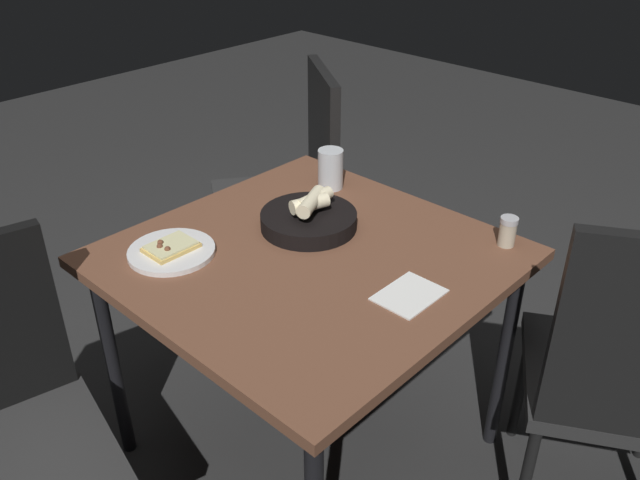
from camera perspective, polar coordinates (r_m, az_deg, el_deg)
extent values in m
plane|color=#292929|center=(2.18, -0.80, -17.11)|extent=(8.00, 8.00, 0.00)
cube|color=brown|center=(1.74, -0.96, -1.57)|extent=(0.92, 0.92, 0.03)
cylinder|color=black|center=(2.03, 15.61, -9.71)|extent=(0.04, 0.04, 0.67)
cylinder|color=black|center=(2.02, -17.44, -10.23)|extent=(0.04, 0.04, 0.67)
cylinder|color=black|center=(2.40, -1.09, -1.53)|extent=(0.04, 0.04, 0.67)
cylinder|color=white|center=(1.76, -12.69, -0.97)|extent=(0.23, 0.23, 0.01)
cube|color=#DCB35D|center=(1.76, -12.74, -0.64)|extent=(0.13, 0.10, 0.01)
cube|color=beige|center=(1.75, -12.77, -0.42)|extent=(0.12, 0.09, 0.01)
sphere|color=brown|center=(1.76, -13.62, -0.22)|extent=(0.02, 0.02, 0.02)
sphere|color=brown|center=(1.75, -13.67, -0.54)|extent=(0.02, 0.02, 0.02)
sphere|color=brown|center=(1.73, -13.03, -0.78)|extent=(0.02, 0.02, 0.02)
cylinder|color=black|center=(1.84, -0.98, 1.71)|extent=(0.27, 0.27, 0.05)
cylinder|color=#F3E5BC|center=(1.79, -0.75, 3.33)|extent=(0.14, 0.09, 0.04)
cylinder|color=#F3E5BC|center=(1.80, -0.90, 3.16)|extent=(0.12, 0.07, 0.04)
cylinder|color=#F3E5BC|center=(1.81, -0.50, 3.56)|extent=(0.12, 0.04, 0.04)
cylinder|color=#AA1A14|center=(1.87, 0.72, 2.14)|extent=(0.06, 0.06, 0.03)
cylinder|color=silver|center=(2.05, 0.91, 6.16)|extent=(0.08, 0.08, 0.12)
cylinder|color=gold|center=(2.07, 0.90, 5.23)|extent=(0.07, 0.07, 0.04)
cylinder|color=#BFB299|center=(1.82, 15.87, 0.52)|extent=(0.05, 0.05, 0.07)
cylinder|color=maroon|center=(1.82, 15.80, 0.11)|extent=(0.04, 0.04, 0.03)
cylinder|color=#B7B7BC|center=(1.80, 16.05, 1.65)|extent=(0.05, 0.05, 0.01)
cube|color=white|center=(1.58, 7.71, -4.71)|extent=(0.16, 0.12, 0.00)
cube|color=#2B2B2B|center=(1.71, -25.11, -17.47)|extent=(0.52, 0.52, 0.04)
cylinder|color=black|center=(2.01, -19.52, -16.43)|extent=(0.03, 0.03, 0.39)
cube|color=#262626|center=(1.89, 23.94, -10.94)|extent=(0.60, 0.60, 0.04)
cylinder|color=black|center=(2.15, 16.97, -11.82)|extent=(0.03, 0.03, 0.42)
cube|color=#2C2C2C|center=(2.55, -4.17, 3.15)|extent=(0.61, 0.61, 0.04)
cube|color=black|center=(2.47, 0.26, 9.03)|extent=(0.27, 0.36, 0.49)
cylinder|color=black|center=(2.82, -8.34, 0.33)|extent=(0.03, 0.03, 0.42)
cylinder|color=black|center=(2.49, -7.73, -3.96)|extent=(0.03, 0.03, 0.42)
cylinder|color=black|center=(2.85, -0.72, 1.07)|extent=(0.03, 0.03, 0.42)
cylinder|color=black|center=(2.53, 0.86, -3.06)|extent=(0.03, 0.03, 0.42)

